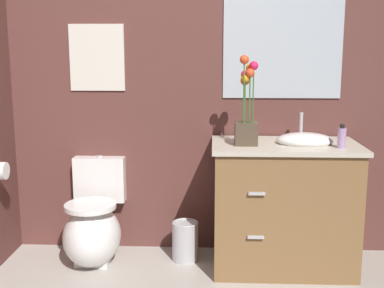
% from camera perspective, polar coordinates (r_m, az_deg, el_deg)
% --- Properties ---
extents(wall_back, '(4.00, 0.05, 2.50)m').
position_cam_1_polar(wall_back, '(3.50, 3.58, 7.77)').
color(wall_back, brown).
rests_on(wall_back, ground_plane).
extents(toilet, '(0.38, 0.59, 0.69)m').
position_cam_1_polar(toilet, '(3.50, -11.13, -9.29)').
color(toilet, white).
rests_on(toilet, ground_plane).
extents(vanity_cabinet, '(0.94, 0.56, 1.02)m').
position_cam_1_polar(vanity_cabinet, '(3.35, 10.42, -6.79)').
color(vanity_cabinet, brown).
rests_on(vanity_cabinet, ground_plane).
extents(flower_vase, '(0.14, 0.14, 0.56)m').
position_cam_1_polar(flower_vase, '(3.14, 6.23, 3.40)').
color(flower_vase, '#4C3D2D').
rests_on(flower_vase, vanity_cabinet).
extents(soap_bottle, '(0.05, 0.05, 0.15)m').
position_cam_1_polar(soap_bottle, '(3.16, 16.68, 0.71)').
color(soap_bottle, '#B28CBF').
rests_on(soap_bottle, vanity_cabinet).
extents(trash_bin, '(0.18, 0.18, 0.27)m').
position_cam_1_polar(trash_bin, '(3.50, -0.78, -10.95)').
color(trash_bin, '#B7B7BC').
rests_on(trash_bin, ground_plane).
extents(wall_poster, '(0.38, 0.01, 0.45)m').
position_cam_1_polar(wall_poster, '(3.55, -10.77, 9.63)').
color(wall_poster, silver).
extents(wall_mirror, '(0.80, 0.01, 0.70)m').
position_cam_1_polar(wall_mirror, '(3.49, 10.29, 10.90)').
color(wall_mirror, '#B2BCC6').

